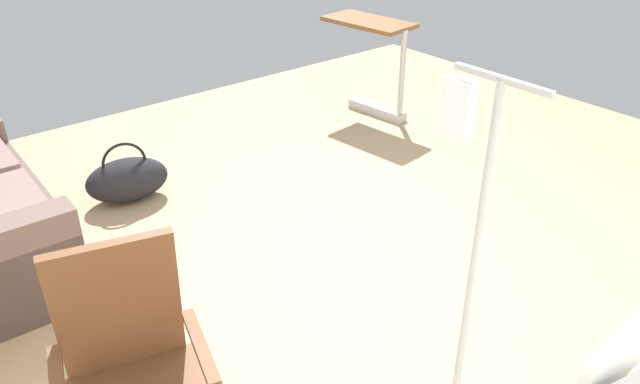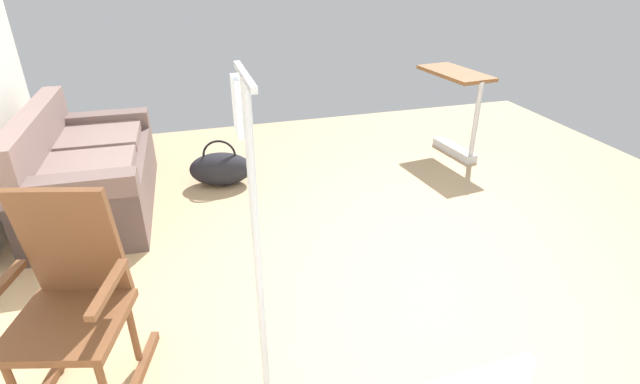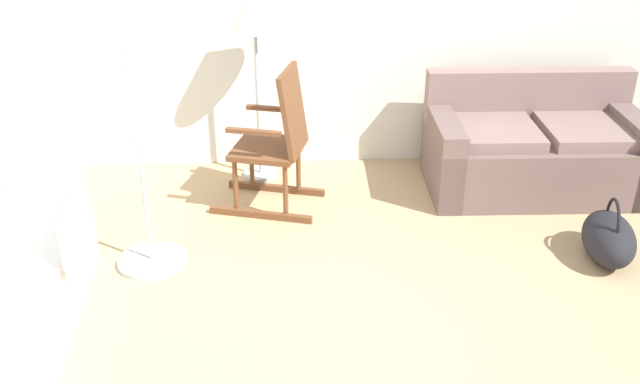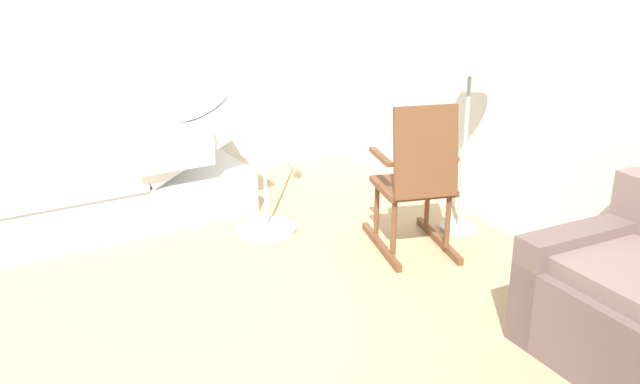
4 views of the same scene
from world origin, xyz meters
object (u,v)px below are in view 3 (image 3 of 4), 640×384
object	(u,v)px
duffel_bag	(609,238)
iv_pole	(150,229)
couch	(534,151)
rocking_chair	(277,143)
floor_lamp	(255,24)

from	to	relation	value
duffel_bag	iv_pole	distance (m)	2.93
couch	rocking_chair	distance (m)	1.98
rocking_chair	iv_pole	size ratio (longest dim) A/B	0.62
rocking_chair	couch	bearing A→B (deg)	5.82
duffel_bag	iv_pole	xyz separation A→B (m)	(-2.93, 0.11, 0.10)
iv_pole	rocking_chair	bearing A→B (deg)	42.88
couch	duffel_bag	size ratio (longest dim) A/B	2.65
floor_lamp	iv_pole	size ratio (longest dim) A/B	0.88
rocking_chair	duffel_bag	distance (m)	2.32
couch	duffel_bag	world-z (taller)	couch
couch	iv_pole	distance (m)	2.93
iv_pole	duffel_bag	bearing A→B (deg)	-2.16
couch	duffel_bag	distance (m)	1.08
rocking_chair	duffel_bag	world-z (taller)	rocking_chair
rocking_chair	iv_pole	world-z (taller)	iv_pole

